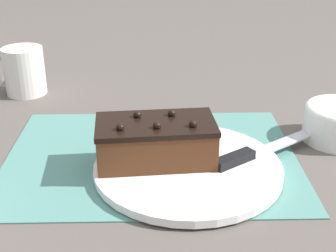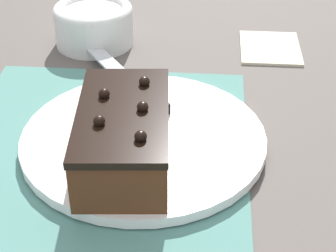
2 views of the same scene
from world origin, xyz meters
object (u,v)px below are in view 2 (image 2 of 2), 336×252
object	(u,v)px
cake_plate	(144,139)
chocolate_cake	(124,135)
small_bowl	(94,23)
serving_knife	(136,86)

from	to	relation	value
cake_plate	chocolate_cake	bearing A→B (deg)	-16.78
chocolate_cake	cake_plate	bearing A→B (deg)	163.22
chocolate_cake	small_bowl	bearing A→B (deg)	-163.40
cake_plate	serving_knife	size ratio (longest dim) A/B	1.46
cake_plate	chocolate_cake	distance (m)	0.06
cake_plate	small_bowl	size ratio (longest dim) A/B	2.34
cake_plate	small_bowl	world-z (taller)	small_bowl
chocolate_cake	small_bowl	world-z (taller)	chocolate_cake
cake_plate	serving_knife	distance (m)	0.10
chocolate_cake	small_bowl	size ratio (longest dim) A/B	1.52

